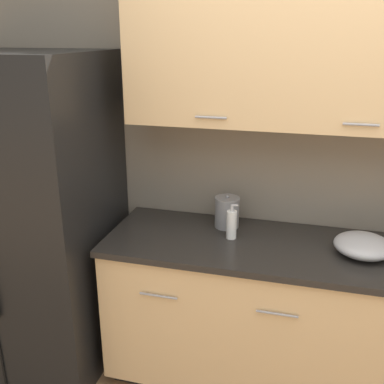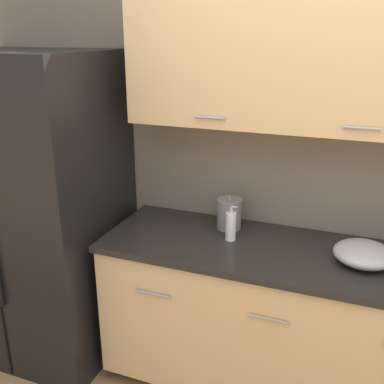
# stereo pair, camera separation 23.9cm
# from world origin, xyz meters

# --- Properties ---
(wall_back) EXTENTS (10.00, 0.39, 2.60)m
(wall_back) POSITION_xyz_m (-0.00, 0.99, 1.51)
(wall_back) COLOR gray
(wall_back) RESTS_ON ground_plane
(counter_unit) EXTENTS (2.51, 0.64, 0.90)m
(counter_unit) POSITION_xyz_m (-0.00, 0.71, 0.46)
(counter_unit) COLOR black
(counter_unit) RESTS_ON ground_plane
(refrigerator) EXTENTS (0.95, 0.80, 1.87)m
(refrigerator) POSITION_xyz_m (-1.79, 0.63, 0.93)
(refrigerator) COLOR black
(refrigerator) RESTS_ON ground_plane
(soap_dispenser) EXTENTS (0.06, 0.06, 0.20)m
(soap_dispenser) POSITION_xyz_m (-0.59, 0.72, 0.98)
(soap_dispenser) COLOR white
(soap_dispenser) RESTS_ON counter_unit
(steel_canister) EXTENTS (0.14, 0.14, 0.19)m
(steel_canister) POSITION_xyz_m (-0.64, 0.87, 0.99)
(steel_canister) COLOR gray
(steel_canister) RESTS_ON counter_unit
(mixing_bowl) EXTENTS (0.29, 0.29, 0.10)m
(mixing_bowl) POSITION_xyz_m (0.08, 0.70, 0.95)
(mixing_bowl) COLOR #A3A3A5
(mixing_bowl) RESTS_ON counter_unit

